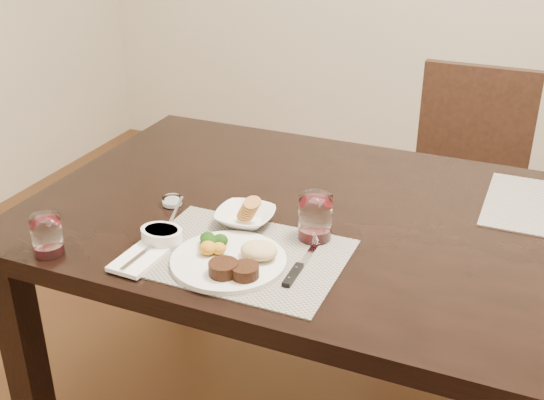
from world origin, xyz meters
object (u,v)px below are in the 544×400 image
at_px(dinner_plate, 233,259).
at_px(wine_glass_near, 315,219).
at_px(steak_knife, 297,270).
at_px(cracker_bowl, 245,216).
at_px(chair_far, 466,177).

distance_m(dinner_plate, wine_glass_near, 0.23).
distance_m(dinner_plate, steak_knife, 0.14).
relative_size(dinner_plate, wine_glass_near, 2.35).
bearing_deg(wine_glass_near, steak_knife, -84.15).
height_order(dinner_plate, cracker_bowl, cracker_bowl).
bearing_deg(cracker_bowl, wine_glass_near, -0.00).
distance_m(steak_knife, wine_glass_near, 0.16).
bearing_deg(steak_knife, cracker_bowl, 140.31).
distance_m(steak_knife, cracker_bowl, 0.25).
height_order(steak_knife, cracker_bowl, cracker_bowl).
height_order(steak_knife, wine_glass_near, wine_glass_near).
bearing_deg(cracker_bowl, dinner_plate, -73.06).
distance_m(chair_far, cracker_bowl, 1.17).
relative_size(chair_far, wine_glass_near, 8.13).
relative_size(steak_knife, cracker_bowl, 1.39).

